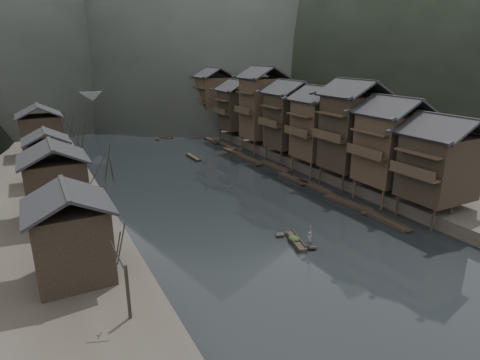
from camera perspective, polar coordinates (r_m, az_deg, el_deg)
water at (r=45.56m, az=3.85°, el=-5.96°), size 300.00×300.00×0.00m
right_bank at (r=96.16m, az=9.19°, el=7.14°), size 40.00×200.00×1.80m
stilt_houses at (r=68.57m, az=7.63°, el=9.70°), size 9.00×67.60×16.05m
left_houses at (r=56.90m, az=-25.53°, el=3.18°), size 8.10×53.20×8.73m
bare_trees at (r=53.61m, az=-21.74°, el=3.93°), size 3.95×63.58×7.91m
moored_sampans at (r=70.72m, az=1.91°, el=2.95°), size 2.92×67.34×0.47m
midriver_boats at (r=93.77m, az=-13.27°, el=6.19°), size 10.03×46.86×0.45m
stone_bridge at (r=110.39m, az=-16.40°, el=10.22°), size 40.00×6.00×9.00m
hero_sampan at (r=41.04m, az=7.91°, el=-8.58°), size 2.17×4.66×0.43m
cargo_heap at (r=40.92m, az=7.71°, el=-7.83°), size 1.02×1.33×0.61m
boatman at (r=39.76m, az=9.85°, el=-7.98°), size 0.65×0.51×1.55m
bamboo_pole at (r=38.91m, az=10.27°, el=-4.73°), size 1.81×1.92×3.24m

